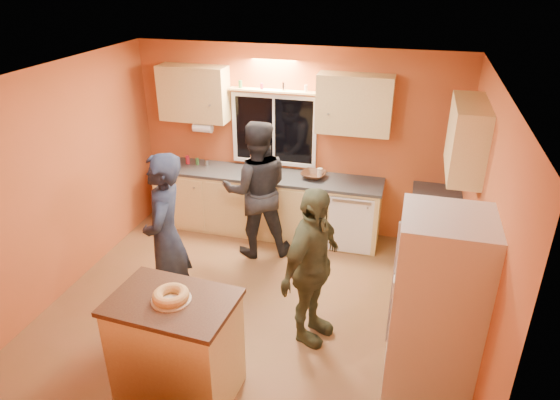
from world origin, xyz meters
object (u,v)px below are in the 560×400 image
(island, at_px, (177,346))
(person_right, at_px, (312,268))
(person_center, at_px, (257,190))
(refrigerator, at_px, (435,311))
(person_left, at_px, (166,238))

(island, xyz_separation_m, person_right, (0.98, 1.03, 0.33))
(person_right, bearing_deg, person_center, 53.38)
(refrigerator, xyz_separation_m, person_left, (-2.72, 0.46, 0.04))
(person_center, height_order, person_right, person_center)
(refrigerator, bearing_deg, island, -164.90)
(refrigerator, height_order, island, refrigerator)
(person_left, bearing_deg, refrigerator, 66.25)
(person_right, bearing_deg, island, 155.02)
(refrigerator, height_order, person_right, refrigerator)
(refrigerator, distance_m, person_center, 2.92)
(island, height_order, person_right, person_right)
(person_left, bearing_deg, person_right, 75.74)
(person_left, relative_size, person_center, 1.03)
(person_left, relative_size, person_right, 1.11)
(refrigerator, relative_size, person_right, 1.06)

